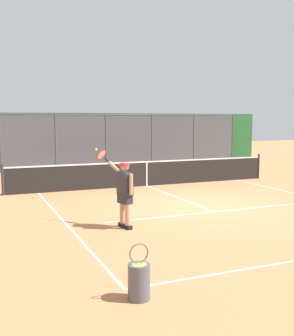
# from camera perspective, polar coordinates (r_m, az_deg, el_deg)

# --- Properties ---
(ground_plane) EXTENTS (60.00, 60.00, 0.00)m
(ground_plane) POSITION_cam_1_polar(r_m,az_deg,el_deg) (12.37, 7.56, -5.31)
(ground_plane) COLOR #C67A4C
(court_line_markings) EXTENTS (8.28, 9.00, 0.01)m
(court_line_markings) POSITION_cam_1_polar(r_m,az_deg,el_deg) (11.50, 10.23, -6.27)
(court_line_markings) COLOR white
(court_line_markings) RESTS_ON ground
(fence_backdrop) EXTENTS (17.97, 1.37, 2.87)m
(fence_backdrop) POSITION_cam_1_polar(r_m,az_deg,el_deg) (21.47, -6.13, 3.61)
(fence_backdrop) COLOR #474C51
(fence_backdrop) RESTS_ON ground
(tennis_net) EXTENTS (10.64, 0.09, 1.07)m
(tennis_net) POSITION_cam_1_polar(r_m,az_deg,el_deg) (16.03, -0.05, -0.72)
(tennis_net) COLOR #2D2D2D
(tennis_net) RESTS_ON ground
(tennis_player) EXTENTS (0.65, 1.26, 1.85)m
(tennis_player) POSITION_cam_1_polar(r_m,az_deg,el_deg) (9.80, -3.14, -3.09)
(tennis_player) COLOR black
(tennis_player) RESTS_ON ground
(tennis_ball_mid_court) EXTENTS (0.07, 0.07, 0.07)m
(tennis_ball_mid_court) POSITION_cam_1_polar(r_m,az_deg,el_deg) (14.13, -15.25, -3.85)
(tennis_ball_mid_court) COLOR #CCDB33
(tennis_ball_mid_court) RESTS_ON ground
(ball_basket) EXTENTS (0.32, 0.32, 0.83)m
(ball_basket) POSITION_cam_1_polar(r_m,az_deg,el_deg) (6.12, -1.11, -15.01)
(ball_basket) COLOR #4C5156
(ball_basket) RESTS_ON ground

